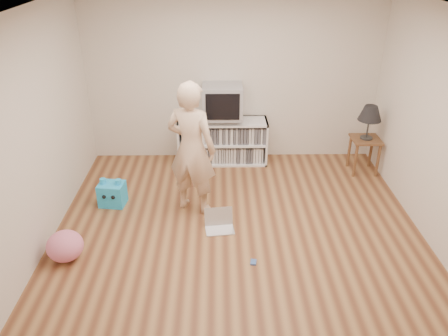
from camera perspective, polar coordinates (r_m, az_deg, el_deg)
name	(u,v)px	position (r m, az deg, el deg)	size (l,w,h in m)	color
ground	(238,236)	(5.37, 1.85, -8.86)	(4.50, 4.50, 0.00)	brown
walls	(240,138)	(4.71, 2.09, 3.92)	(4.52, 4.52, 2.60)	beige
ceiling	(242,11)	(4.35, 2.40, 19.77)	(4.50, 4.50, 0.01)	white
media_unit	(222,141)	(6.95, -0.20, 3.56)	(1.40, 0.45, 0.70)	white
dvd_deck	(222,119)	(6.79, -0.20, 6.46)	(0.45, 0.35, 0.07)	gray
crt_tv	(222,101)	(6.69, -0.21, 8.73)	(0.60, 0.53, 0.50)	#96969B
side_table	(365,147)	(6.94, 17.91, 2.68)	(0.42, 0.42, 0.55)	brown
table_lamp	(370,114)	(6.74, 18.55, 6.72)	(0.34, 0.34, 0.52)	#333333
person	(192,149)	(5.46, -4.25, 2.48)	(0.64, 0.42, 1.75)	beige
laptop	(219,223)	(5.47, -0.64, -7.22)	(0.38, 0.32, 0.24)	silver
playing_cards	(253,262)	(4.98, 3.86, -12.17)	(0.07, 0.09, 0.02)	#3E5FA6
plush_blue	(112,194)	(6.06, -14.40, -3.27)	(0.37, 0.32, 0.39)	#20AEFB
plush_pink	(65,246)	(5.24, -20.05, -9.55)	(0.40, 0.40, 0.34)	#D96C8F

